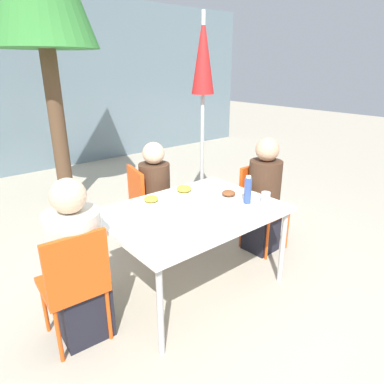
{
  "coord_description": "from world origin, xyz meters",
  "views": [
    {
      "loc": [
        -1.64,
        -1.96,
        1.84
      ],
      "look_at": [
        0.0,
        0.0,
        0.88
      ],
      "focal_mm": 32.0,
      "sensor_mm": 36.0,
      "label": 1
    }
  ],
  "objects_px": {
    "bottle": "(248,190)",
    "drinking_cup": "(266,197)",
    "chair_right": "(260,200)",
    "person_far": "(155,199)",
    "salad_bowl": "(209,217)",
    "person_right": "(264,199)",
    "closed_umbrella": "(203,76)",
    "person_left": "(78,266)",
    "chair_far": "(146,202)",
    "chair_left": "(75,279)"
  },
  "relations": [
    {
      "from": "chair_far",
      "to": "drinking_cup",
      "type": "distance_m",
      "value": 1.25
    },
    {
      "from": "chair_left",
      "to": "person_far",
      "type": "xyz_separation_m",
      "value": [
        1.16,
        0.78,
        0.03
      ]
    },
    {
      "from": "person_far",
      "to": "bottle",
      "type": "height_order",
      "value": "person_far"
    },
    {
      "from": "person_far",
      "to": "salad_bowl",
      "type": "xyz_separation_m",
      "value": [
        -0.19,
        -1.01,
        0.21
      ]
    },
    {
      "from": "drinking_cup",
      "to": "salad_bowl",
      "type": "relative_size",
      "value": 0.47
    },
    {
      "from": "chair_right",
      "to": "person_far",
      "type": "bearing_deg",
      "value": -39.26
    },
    {
      "from": "person_right",
      "to": "person_far",
      "type": "height_order",
      "value": "person_right"
    },
    {
      "from": "chair_right",
      "to": "salad_bowl",
      "type": "xyz_separation_m",
      "value": [
        -1.04,
        -0.35,
        0.24
      ]
    },
    {
      "from": "chair_far",
      "to": "closed_umbrella",
      "type": "distance_m",
      "value": 1.57
    },
    {
      "from": "closed_umbrella",
      "to": "chair_far",
      "type": "bearing_deg",
      "value": -165.31
    },
    {
      "from": "chair_far",
      "to": "person_far",
      "type": "height_order",
      "value": "person_far"
    },
    {
      "from": "bottle",
      "to": "salad_bowl",
      "type": "distance_m",
      "value": 0.49
    },
    {
      "from": "person_left",
      "to": "salad_bowl",
      "type": "distance_m",
      "value": 0.99
    },
    {
      "from": "person_right",
      "to": "salad_bowl",
      "type": "xyz_separation_m",
      "value": [
        -0.99,
        -0.27,
        0.18
      ]
    },
    {
      "from": "closed_umbrella",
      "to": "drinking_cup",
      "type": "relative_size",
      "value": 25.65
    },
    {
      "from": "bottle",
      "to": "drinking_cup",
      "type": "xyz_separation_m",
      "value": [
        0.13,
        -0.09,
        -0.07
      ]
    },
    {
      "from": "person_far",
      "to": "salad_bowl",
      "type": "bearing_deg",
      "value": 0.81
    },
    {
      "from": "chair_far",
      "to": "closed_umbrella",
      "type": "bearing_deg",
      "value": 115.92
    },
    {
      "from": "closed_umbrella",
      "to": "bottle",
      "type": "xyz_separation_m",
      "value": [
        -0.63,
        -1.29,
        -0.87
      ]
    },
    {
      "from": "person_far",
      "to": "bottle",
      "type": "bearing_deg",
      "value": 27.99
    },
    {
      "from": "chair_right",
      "to": "salad_bowl",
      "type": "bearing_deg",
      "value": 17.11
    },
    {
      "from": "person_far",
      "to": "drinking_cup",
      "type": "bearing_deg",
      "value": 33.05
    },
    {
      "from": "person_far",
      "to": "closed_umbrella",
      "type": "xyz_separation_m",
      "value": [
        0.92,
        0.32,
        1.17
      ]
    },
    {
      "from": "chair_right",
      "to": "bottle",
      "type": "relative_size",
      "value": 3.59
    },
    {
      "from": "drinking_cup",
      "to": "person_right",
      "type": "bearing_deg",
      "value": 39.36
    },
    {
      "from": "chair_left",
      "to": "chair_far",
      "type": "distance_m",
      "value": 1.38
    },
    {
      "from": "chair_left",
      "to": "person_right",
      "type": "relative_size",
      "value": 0.74
    },
    {
      "from": "bottle",
      "to": "drinking_cup",
      "type": "bearing_deg",
      "value": -34.1
    },
    {
      "from": "chair_far",
      "to": "bottle",
      "type": "distance_m",
      "value": 1.14
    },
    {
      "from": "chair_right",
      "to": "person_far",
      "type": "xyz_separation_m",
      "value": [
        -0.85,
        0.66,
        0.03
      ]
    },
    {
      "from": "chair_left",
      "to": "bottle",
      "type": "distance_m",
      "value": 1.5
    },
    {
      "from": "person_far",
      "to": "drinking_cup",
      "type": "height_order",
      "value": "person_far"
    },
    {
      "from": "closed_umbrella",
      "to": "salad_bowl",
      "type": "distance_m",
      "value": 1.98
    },
    {
      "from": "bottle",
      "to": "chair_left",
      "type": "bearing_deg",
      "value": 172.76
    },
    {
      "from": "chair_right",
      "to": "drinking_cup",
      "type": "xyz_separation_m",
      "value": [
        -0.43,
        -0.4,
        0.26
      ]
    },
    {
      "from": "person_left",
      "to": "closed_umbrella",
      "type": "bearing_deg",
      "value": 30.6
    },
    {
      "from": "salad_bowl",
      "to": "chair_left",
      "type": "bearing_deg",
      "value": 166.83
    },
    {
      "from": "bottle",
      "to": "drinking_cup",
      "type": "relative_size",
      "value": 2.62
    },
    {
      "from": "person_right",
      "to": "bottle",
      "type": "xyz_separation_m",
      "value": [
        -0.51,
        -0.22,
        0.27
      ]
    },
    {
      "from": "chair_far",
      "to": "bottle",
      "type": "bearing_deg",
      "value": 30.48
    },
    {
      "from": "chair_right",
      "to": "closed_umbrella",
      "type": "bearing_deg",
      "value": -95.41
    },
    {
      "from": "person_right",
      "to": "person_far",
      "type": "xyz_separation_m",
      "value": [
        -0.8,
        0.74,
        -0.03
      ]
    },
    {
      "from": "person_right",
      "to": "salad_bowl",
      "type": "height_order",
      "value": "person_right"
    },
    {
      "from": "chair_far",
      "to": "salad_bowl",
      "type": "bearing_deg",
      "value": 5.02
    },
    {
      "from": "person_right",
      "to": "chair_far",
      "type": "height_order",
      "value": "person_right"
    },
    {
      "from": "chair_left",
      "to": "chair_far",
      "type": "xyz_separation_m",
      "value": [
        1.1,
        0.85,
        0.0
      ]
    },
    {
      "from": "chair_right",
      "to": "salad_bowl",
      "type": "height_order",
      "value": "chair_right"
    },
    {
      "from": "person_right",
      "to": "drinking_cup",
      "type": "xyz_separation_m",
      "value": [
        -0.38,
        -0.31,
        0.2
      ]
    },
    {
      "from": "chair_left",
      "to": "chair_far",
      "type": "relative_size",
      "value": 1.0
    },
    {
      "from": "chair_far",
      "to": "salad_bowl",
      "type": "height_order",
      "value": "chair_far"
    }
  ]
}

